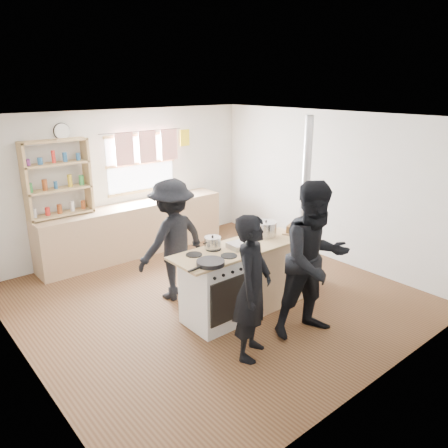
% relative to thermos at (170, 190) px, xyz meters
% --- Properties ---
extents(ground, '(5.00, 5.00, 0.01)m').
position_rel_thermos_xyz_m(ground, '(-0.76, -2.22, -1.05)').
color(ground, brown).
rests_on(ground, ground).
extents(back_counter, '(3.40, 0.55, 0.90)m').
position_rel_thermos_xyz_m(back_counter, '(-0.76, 0.00, -0.59)').
color(back_counter, tan).
rests_on(back_counter, ground).
extents(shelving_unit, '(1.00, 0.28, 1.20)m').
position_rel_thermos_xyz_m(shelving_unit, '(-1.96, 0.12, 0.47)').
color(shelving_unit, tan).
rests_on(shelving_unit, back_counter).
extents(thermos, '(0.10, 0.10, 0.28)m').
position_rel_thermos_xyz_m(thermos, '(0.00, 0.00, 0.00)').
color(thermos, silver).
rests_on(thermos, back_counter).
extents(cooking_island, '(1.97, 0.64, 0.93)m').
position_rel_thermos_xyz_m(cooking_island, '(-0.61, -2.77, -0.58)').
color(cooking_island, white).
rests_on(cooking_island, ground).
extents(skillet_greens, '(0.37, 0.37, 0.05)m').
position_rel_thermos_xyz_m(skillet_greens, '(-1.39, -2.98, -0.08)').
color(skillet_greens, black).
rests_on(skillet_greens, cooking_island).
extents(roast_tray, '(0.33, 0.26, 0.07)m').
position_rel_thermos_xyz_m(roast_tray, '(-0.75, -2.80, -0.07)').
color(roast_tray, silver).
rests_on(roast_tray, cooking_island).
extents(stockpot_stove, '(0.21, 0.21, 0.18)m').
position_rel_thermos_xyz_m(stockpot_stove, '(-1.05, -2.59, -0.04)').
color(stockpot_stove, silver).
rests_on(stockpot_stove, cooking_island).
extents(stockpot_counter, '(0.30, 0.30, 0.22)m').
position_rel_thermos_xyz_m(stockpot_counter, '(-0.19, -2.68, -0.01)').
color(stockpot_counter, '#B1B1B3').
rests_on(stockpot_counter, cooking_island).
extents(bread_board, '(0.34, 0.30, 0.12)m').
position_rel_thermos_xyz_m(bread_board, '(0.17, -2.83, -0.06)').
color(bread_board, tan).
rests_on(bread_board, cooking_island).
extents(flue_heater, '(0.35, 0.35, 2.50)m').
position_rel_thermos_xyz_m(flue_heater, '(0.55, -2.72, -0.40)').
color(flue_heater, black).
rests_on(flue_heater, ground).
extents(person_near_left, '(0.71, 0.64, 1.64)m').
position_rel_thermos_xyz_m(person_near_left, '(-1.27, -3.56, -0.22)').
color(person_near_left, black).
rests_on(person_near_left, ground).
extents(person_near_right, '(1.07, 0.93, 1.89)m').
position_rel_thermos_xyz_m(person_near_right, '(-0.40, -3.69, -0.10)').
color(person_near_right, black).
rests_on(person_near_right, ground).
extents(person_far, '(1.18, 0.78, 1.70)m').
position_rel_thermos_xyz_m(person_far, '(-1.15, -1.82, -0.19)').
color(person_far, black).
rests_on(person_far, ground).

